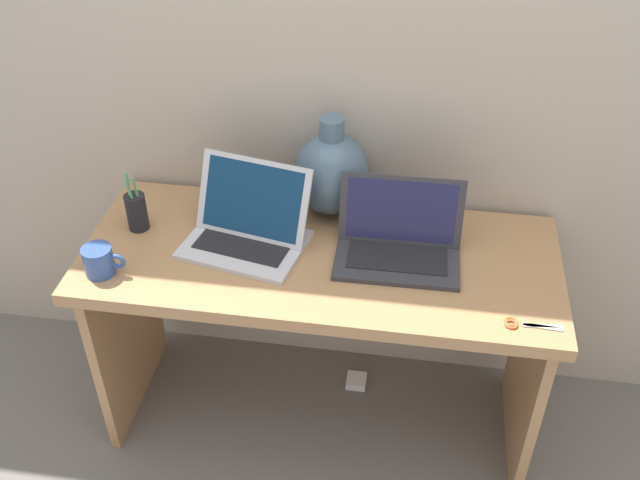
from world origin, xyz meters
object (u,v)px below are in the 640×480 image
Objects in this scene: pen_cup at (137,211)px; scissors at (523,324)px; coffee_mug at (99,261)px; laptop_right at (399,237)px; laptop_left at (248,224)px; power_brick at (356,381)px; green_vase at (331,173)px.

scissors is at bearing -12.84° from pen_cup.
laptop_right is at bearing 14.66° from coffee_mug.
laptop_left is 0.34m from pen_cup.
laptop_left reaches higher than power_brick.
pen_cup is at bearing 167.16° from scissors.
laptop_right is 2.40× the size of scissors.
pen_cup is 1.30× the size of scissors.
laptop_right is (0.44, 0.01, -0.00)m from laptop_left.
laptop_right is 0.78m from pen_cup.
laptop_right is at bearing 143.55° from scissors.
coffee_mug is 0.63× the size of pen_cup.
power_brick is at bearing 133.61° from laptop_right.
laptop_right is 5.07× the size of power_brick.
laptop_left reaches higher than scissors.
pen_cup is at bearing -161.73° from green_vase.
laptop_left is 5.47× the size of power_brick.
scissors reaches higher than power_brick.
laptop_left is 0.30m from green_vase.
green_vase is 0.84m from power_brick.
pen_cup reaches higher than coffee_mug.
coffee_mug is (-0.81, -0.21, -0.01)m from laptop_right.
pen_cup is 1.15m from scissors.
coffee_mug is (-0.37, -0.21, -0.02)m from laptop_left.
laptop_right is 0.77m from power_brick.
pen_cup is 1.02m from power_brick.
laptop_left is 2.00× the size of pen_cup.
power_brick is (0.67, 0.11, -0.76)m from pen_cup.
pen_cup is at bearing 82.08° from coffee_mug.
scissors is at bearing -38.20° from green_vase.
coffee_mug reaches higher than power_brick.
scissors is (1.15, -0.04, -0.04)m from coffee_mug.
laptop_right is at bearing -46.39° from power_brick.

